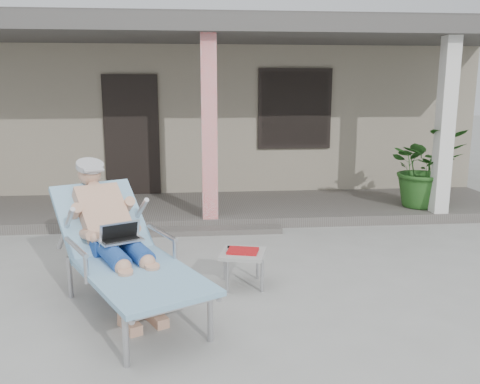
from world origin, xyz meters
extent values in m
plane|color=#9E9E99|center=(0.00, 0.00, 0.00)|extent=(60.00, 60.00, 0.00)
cube|color=gray|center=(0.00, 6.50, 1.50)|extent=(10.00, 5.00, 3.00)
cube|color=#474442|center=(0.00, 6.50, 3.15)|extent=(10.40, 5.40, 0.30)
cube|color=black|center=(-1.30, 3.97, 1.20)|extent=(0.95, 0.06, 2.10)
cube|color=black|center=(1.60, 3.97, 1.65)|extent=(1.20, 0.06, 1.30)
cube|color=black|center=(1.60, 3.96, 1.65)|extent=(1.32, 0.05, 1.42)
cube|color=#605B56|center=(0.00, 3.00, 0.07)|extent=(10.00, 2.00, 0.15)
cube|color=red|center=(0.00, 2.15, 1.45)|extent=(0.22, 0.22, 2.61)
cube|color=silver|center=(3.50, 2.15, 1.45)|extent=(0.22, 0.22, 2.61)
cube|color=#474442|center=(0.00, 3.00, 2.88)|extent=(10.00, 2.30, 0.24)
cube|color=#605B56|center=(0.00, 1.85, 0.04)|extent=(2.00, 0.30, 0.07)
cylinder|color=#B7B7BC|center=(-0.76, -1.61, 0.21)|extent=(0.05, 0.05, 0.42)
cylinder|color=#B7B7BC|center=(-0.13, -1.28, 0.21)|extent=(0.05, 0.05, 0.42)
cylinder|color=#B7B7BC|center=(-1.47, -0.27, 0.21)|extent=(0.05, 0.05, 0.42)
cylinder|color=#B7B7BC|center=(-0.83, 0.06, 0.21)|extent=(0.05, 0.05, 0.42)
cube|color=#B7B7BC|center=(-0.70, -0.96, 0.44)|extent=(1.27, 1.56, 0.03)
cube|color=#82B6C9|center=(-0.70, -0.96, 0.47)|extent=(1.39, 1.65, 0.04)
cube|color=#B7B7BC|center=(-1.17, -0.07, 0.70)|extent=(0.93, 0.91, 0.56)
cube|color=#82B6C9|center=(-1.17, -0.07, 0.74)|extent=(1.07, 1.04, 0.63)
cylinder|color=#A5A5A8|center=(-1.32, 0.22, 1.24)|extent=(0.37, 0.38, 0.15)
cube|color=silver|center=(-0.93, -0.53, 0.66)|extent=(0.46, 0.41, 0.27)
cube|color=#A4A4A0|center=(0.25, -0.13, 0.35)|extent=(0.54, 0.54, 0.04)
cylinder|color=#B7B7BC|center=(0.08, -0.31, 0.17)|extent=(0.03, 0.03, 0.33)
cylinder|color=#B7B7BC|center=(0.43, -0.31, 0.17)|extent=(0.03, 0.03, 0.33)
cylinder|color=#B7B7BC|center=(0.08, 0.04, 0.17)|extent=(0.03, 0.03, 0.33)
cylinder|color=#B7B7BC|center=(0.43, 0.04, 0.17)|extent=(0.03, 0.03, 0.33)
cube|color=red|center=(0.25, -0.13, 0.38)|extent=(0.36, 0.30, 0.03)
cube|color=black|center=(0.25, -0.02, 0.38)|extent=(0.30, 0.10, 0.03)
imported|color=#26591E|center=(3.43, 2.55, 0.79)|extent=(1.23, 1.09, 1.28)
camera|label=1|loc=(-0.25, -5.10, 2.04)|focal=38.00mm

